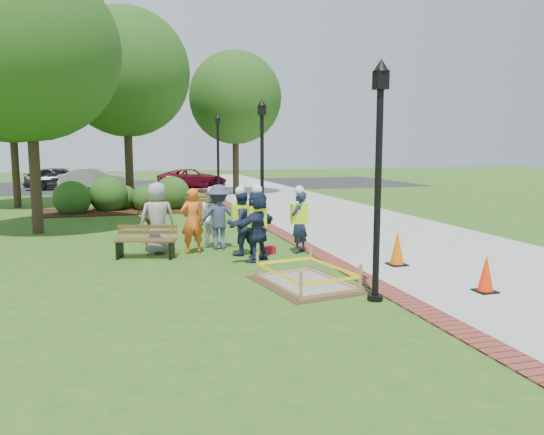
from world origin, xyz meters
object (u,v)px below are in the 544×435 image
object	(u,v)px
hivis_worker_c	(240,221)
hivis_worker_a	(257,223)
bench_near	(146,248)
cone_front	(486,275)
lamp_near	(379,163)
hivis_worker_b	(299,219)
wet_concrete_pad	(306,273)

from	to	relation	value
hivis_worker_c	hivis_worker_a	bearing A→B (deg)	-73.55
bench_near	cone_front	xyz separation A→B (m)	(6.07, -5.01, 0.10)
lamp_near	hivis_worker_b	xyz separation A→B (m)	(0.07, 4.49, -1.60)
cone_front	hivis_worker_b	distance (m)	5.13
cone_front	hivis_worker_c	size ratio (longest dim) A/B	0.42
bench_near	wet_concrete_pad	bearing A→B (deg)	-49.36
lamp_near	hivis_worker_a	world-z (taller)	lamp_near
wet_concrete_pad	cone_front	distance (m)	3.43
bench_near	hivis_worker_c	xyz separation A→B (m)	(2.36, -0.27, 0.63)
hivis_worker_c	lamp_near	bearing A→B (deg)	-72.31
hivis_worker_b	hivis_worker_c	world-z (taller)	hivis_worker_c
hivis_worker_a	hivis_worker_c	world-z (taller)	hivis_worker_a
wet_concrete_pad	lamp_near	xyz separation A→B (m)	(0.83, -1.39, 2.25)
wet_concrete_pad	hivis_worker_b	bearing A→B (deg)	73.81
bench_near	lamp_near	bearing A→B (deg)	-51.90
bench_near	hivis_worker_b	size ratio (longest dim) A/B	0.89
bench_near	hivis_worker_c	distance (m)	2.45
bench_near	hivis_worker_c	size ratio (longest dim) A/B	0.89
hivis_worker_b	lamp_near	bearing A→B (deg)	-90.87
bench_near	hivis_worker_a	world-z (taller)	hivis_worker_a
wet_concrete_pad	lamp_near	size ratio (longest dim) A/B	0.60
cone_front	lamp_near	size ratio (longest dim) A/B	0.17
bench_near	hivis_worker_b	world-z (taller)	hivis_worker_b
wet_concrete_pad	cone_front	world-z (taller)	cone_front
hivis_worker_c	wet_concrete_pad	bearing A→B (deg)	-78.76
wet_concrete_pad	hivis_worker_c	distance (m)	3.35
cone_front	hivis_worker_a	size ratio (longest dim) A/B	0.40
cone_front	hivis_worker_b	size ratio (longest dim) A/B	0.42
hivis_worker_a	hivis_worker_b	size ratio (longest dim) A/B	1.06
wet_concrete_pad	hivis_worker_c	bearing A→B (deg)	101.24
wet_concrete_pad	cone_front	xyz separation A→B (m)	(3.07, -1.52, 0.12)
hivis_worker_a	hivis_worker_b	world-z (taller)	hivis_worker_a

